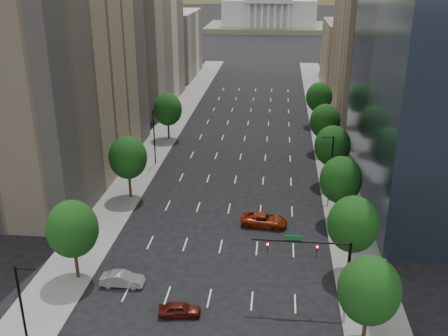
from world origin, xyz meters
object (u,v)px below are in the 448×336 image
(traffic_signal, at_px, (322,258))
(capitol, at_px, (269,12))
(car_red_far, at_px, (264,220))
(car_silver, at_px, (123,279))
(car_maroon, at_px, (180,309))

(traffic_signal, bearing_deg, capitol, 92.74)
(capitol, bearing_deg, car_red_far, -88.65)
(capitol, distance_m, car_silver, 218.82)
(capitol, xyz_separation_m, car_silver, (-9.00, -218.50, -7.85))
(capitol, relative_size, car_maroon, 15.34)
(traffic_signal, xyz_separation_m, car_maroon, (-12.89, -2.93, -4.51))
(traffic_signal, bearing_deg, car_maroon, -167.20)
(car_maroon, xyz_separation_m, car_red_far, (7.16, 18.56, 0.13))
(car_silver, height_order, car_red_far, car_red_far)
(capitol, distance_m, car_red_far, 204.28)
(capitol, relative_size, car_red_far, 10.48)
(traffic_signal, height_order, car_red_far, traffic_signal)
(capitol, xyz_separation_m, car_red_far, (4.80, -204.08, -7.78))
(traffic_signal, distance_m, car_silver, 20.07)
(traffic_signal, xyz_separation_m, capitol, (-10.53, 219.71, 3.40))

